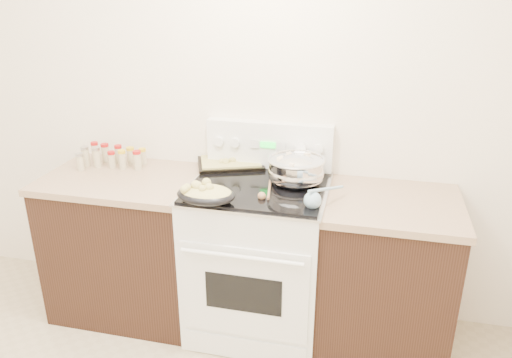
# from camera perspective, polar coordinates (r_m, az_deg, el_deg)

# --- Properties ---
(room_shell) EXTENTS (4.10, 3.60, 2.75)m
(room_shell) POSITION_cam_1_polar(r_m,az_deg,el_deg) (1.45, -27.14, 7.16)
(room_shell) COLOR white
(room_shell) RESTS_ON ground
(counter_left) EXTENTS (0.93, 0.67, 0.92)m
(counter_left) POSITION_cam_1_polar(r_m,az_deg,el_deg) (3.27, -14.18, -7.12)
(counter_left) COLOR black
(counter_left) RESTS_ON ground
(counter_right) EXTENTS (0.73, 0.67, 0.92)m
(counter_right) POSITION_cam_1_polar(r_m,az_deg,el_deg) (2.95, 14.46, -10.56)
(counter_right) COLOR black
(counter_right) RESTS_ON ground
(kitchen_range) EXTENTS (0.78, 0.73, 1.22)m
(kitchen_range) POSITION_cam_1_polar(r_m,az_deg,el_deg) (2.98, 0.25, -8.73)
(kitchen_range) COLOR white
(kitchen_range) RESTS_ON ground
(mixing_bowl) EXTENTS (0.34, 0.34, 0.19)m
(mixing_bowl) POSITION_cam_1_polar(r_m,az_deg,el_deg) (2.79, 4.59, 0.99)
(mixing_bowl) COLOR silver
(mixing_bowl) RESTS_ON kitchen_range
(roasting_pan) EXTENTS (0.31, 0.22, 0.11)m
(roasting_pan) POSITION_cam_1_polar(r_m,az_deg,el_deg) (2.56, -5.81, -1.65)
(roasting_pan) COLOR black
(roasting_pan) RESTS_ON kitchen_range
(baking_sheet) EXTENTS (0.47, 0.40, 0.06)m
(baking_sheet) POSITION_cam_1_polar(r_m,az_deg,el_deg) (3.07, -2.99, 1.95)
(baking_sheet) COLOR black
(baking_sheet) RESTS_ON kitchen_range
(wooden_spoon) EXTENTS (0.07, 0.26, 0.04)m
(wooden_spoon) POSITION_cam_1_polar(r_m,az_deg,el_deg) (2.64, 0.99, -1.65)
(wooden_spoon) COLOR #A17249
(wooden_spoon) RESTS_ON kitchen_range
(blue_ladle) EXTENTS (0.18, 0.27, 0.11)m
(blue_ladle) POSITION_cam_1_polar(r_m,az_deg,el_deg) (2.53, 6.63, -2.31)
(blue_ladle) COLOR #8BB1CF
(blue_ladle) RESTS_ON kitchen_range
(spice_jars) EXTENTS (0.39, 0.23, 0.13)m
(spice_jars) POSITION_cam_1_polar(r_m,az_deg,el_deg) (3.24, -16.25, 2.49)
(spice_jars) COLOR #BFB28C
(spice_jars) RESTS_ON counter_left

